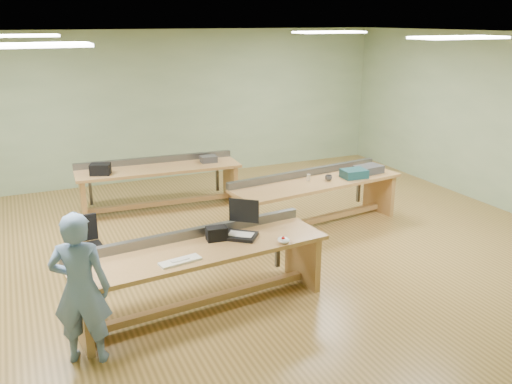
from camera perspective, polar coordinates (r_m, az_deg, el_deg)
floor at (r=7.93m, az=-2.92°, el=-5.96°), size 10.00×10.00×0.00m
ceiling at (r=7.26m, az=-3.31°, el=16.25°), size 10.00×10.00×0.00m
wall_back at (r=11.22m, az=-10.66°, el=8.82°), size 10.00×0.04×3.00m
wall_front at (r=4.17m, az=17.50°, el=-7.01°), size 10.00×0.04×3.00m
wall_right at (r=10.34m, az=23.88°, el=6.86°), size 0.04×8.00×3.00m
fluor_panels at (r=7.27m, az=-3.30°, el=16.01°), size 6.20×3.50×0.03m
workbench_front at (r=6.20m, az=-5.79°, el=-7.46°), size 2.98×1.05×0.86m
workbench_mid at (r=8.67m, az=6.34°, el=-0.02°), size 2.96×1.14×0.86m
workbench_back at (r=9.57m, az=-10.17°, el=1.50°), size 2.83×0.91×0.86m
person at (r=5.43m, az=-17.99°, el=-9.65°), size 0.66×0.55×1.54m
laptop_base at (r=6.35m, az=-1.61°, el=-4.65°), size 0.47×0.46×0.04m
laptop_screen at (r=6.38m, az=-1.28°, el=-1.98°), size 0.29×0.24×0.28m
keyboard at (r=5.78m, az=-7.99°, el=-7.23°), size 0.47×0.22×0.03m
trackball_mouse at (r=6.21m, az=2.93°, el=-5.06°), size 0.15×0.17×0.07m
camera_bag at (r=6.27m, az=-4.17°, el=-4.38°), size 0.25×0.17×0.16m
task_chair at (r=7.26m, az=-17.32°, el=-6.54°), size 0.47×0.47×0.82m
parts_bin_teal at (r=8.84m, az=10.28°, el=1.93°), size 0.40×0.31×0.14m
parts_bin_grey at (r=9.16m, az=11.76°, el=2.35°), size 0.49×0.35×0.12m
mug at (r=8.62m, az=7.65°, el=1.48°), size 0.13×0.13×0.09m
drinks_can at (r=8.57m, az=5.54°, el=1.53°), size 0.06×0.06×0.11m
storage_box_back at (r=9.23m, az=-16.07°, el=2.32°), size 0.38×0.32×0.18m
tray_back at (r=9.69m, az=-5.02°, el=3.47°), size 0.29×0.22×0.11m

